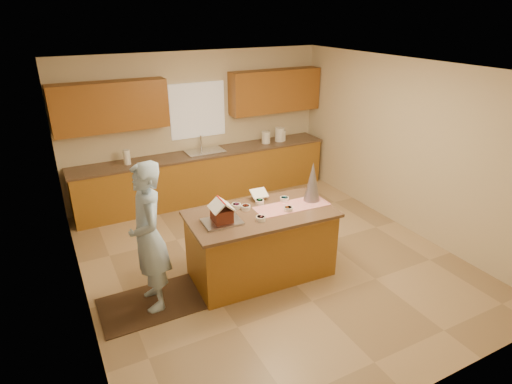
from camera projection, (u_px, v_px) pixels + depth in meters
floor at (268, 258)px, 6.27m from camera, size 5.50×5.50×0.00m
ceiling at (271, 69)px, 5.20m from camera, size 5.50×5.50×0.00m
wall_back at (198, 126)px, 7.97m from camera, size 5.50×5.50×0.00m
wall_front at (433, 277)px, 3.50m from camera, size 5.50×5.50×0.00m
wall_left at (71, 209)px, 4.68m from camera, size 5.50×5.50×0.00m
wall_right at (406, 146)px, 6.79m from camera, size 5.50×5.50×0.00m
stone_accent at (84, 250)px, 4.07m from camera, size 0.00×2.50×2.50m
window_curtain at (198, 110)px, 7.83m from camera, size 1.05×0.03×1.00m
back_counter_base at (206, 176)px, 8.09m from camera, size 4.80×0.60×0.88m
back_counter_top at (205, 153)px, 7.91m from camera, size 4.85×0.63×0.04m
upper_cabinet_left at (110, 107)px, 6.95m from camera, size 1.85×0.35×0.80m
upper_cabinet_right at (275, 91)px, 8.27m from camera, size 1.85×0.35×0.80m
sink at (205, 154)px, 7.91m from camera, size 0.70×0.45×0.12m
faucet at (201, 143)px, 7.99m from camera, size 0.03×0.03×0.28m
island_base at (261, 245)px, 5.73m from camera, size 1.87×1.00×0.90m
island_top at (261, 214)px, 5.54m from camera, size 1.96×1.09×0.04m
table_runner at (292, 206)px, 5.71m from camera, size 1.03×0.41×0.01m
baking_tray at (222, 222)px, 5.27m from camera, size 0.48×0.37×0.03m
cookbook at (259, 193)px, 5.88m from camera, size 0.23×0.18×0.10m
tinsel_tree at (312, 182)px, 5.77m from camera, size 0.23×0.23×0.56m
rug at (152, 304)px, 5.29m from camera, size 1.25×0.81×0.01m
boy at (149, 237)px, 4.95m from camera, size 0.47×0.69×1.84m
canister_a at (266, 137)px, 8.40m from camera, size 0.17×0.17×0.23m
canister_b at (280, 134)px, 8.53m from camera, size 0.19×0.19×0.27m
canister_c at (282, 135)px, 8.56m from camera, size 0.15×0.15×0.21m
paper_towel at (127, 157)px, 7.25m from camera, size 0.12×0.12×0.25m
gingerbread_house at (222, 213)px, 5.23m from camera, size 0.29×0.30×0.29m
candy_bowls at (263, 207)px, 5.63m from camera, size 0.80×0.60×0.06m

